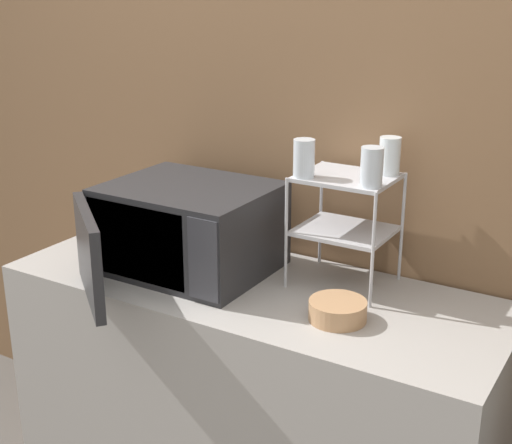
# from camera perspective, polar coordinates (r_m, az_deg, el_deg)

# --- Properties ---
(wall_back) EXTENTS (8.00, 0.06, 2.60)m
(wall_back) POSITION_cam_1_polar(r_m,az_deg,el_deg) (2.42, 3.96, 6.54)
(wall_back) COLOR brown
(wall_back) RESTS_ON ground_plane
(counter) EXTENTS (1.60, 0.61, 0.90)m
(counter) POSITION_cam_1_polar(r_m,az_deg,el_deg) (2.48, -0.31, -14.59)
(counter) COLOR #9E9993
(counter) RESTS_ON ground_plane
(microwave) EXTENTS (0.54, 0.71, 0.29)m
(microwave) POSITION_cam_1_polar(r_m,az_deg,el_deg) (2.34, -5.69, -0.54)
(microwave) COLOR #262628
(microwave) RESTS_ON counter
(dish_rack) EXTENTS (0.29, 0.25, 0.35)m
(dish_rack) POSITION_cam_1_polar(r_m,az_deg,el_deg) (2.20, 7.20, 1.24)
(dish_rack) COLOR #B2B2B7
(dish_rack) RESTS_ON counter
(glass_front_left) EXTENTS (0.06, 0.06, 0.11)m
(glass_front_left) POSITION_cam_1_polar(r_m,az_deg,el_deg) (2.13, 3.86, 5.11)
(glass_front_left) COLOR silver
(glass_front_left) RESTS_ON dish_rack
(glass_back_right) EXTENTS (0.06, 0.06, 0.11)m
(glass_back_right) POSITION_cam_1_polar(r_m,az_deg,el_deg) (2.19, 10.65, 5.22)
(glass_back_right) COLOR silver
(glass_back_right) RESTS_ON dish_rack
(glass_front_right) EXTENTS (0.06, 0.06, 0.11)m
(glass_front_right) POSITION_cam_1_polar(r_m,az_deg,el_deg) (2.05, 9.24, 4.37)
(glass_front_right) COLOR silver
(glass_front_right) RESTS_ON dish_rack
(bowl) EXTENTS (0.17, 0.17, 0.06)m
(bowl) POSITION_cam_1_polar(r_m,az_deg,el_deg) (2.04, 6.55, -7.07)
(bowl) COLOR #AD7F56
(bowl) RESTS_ON counter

